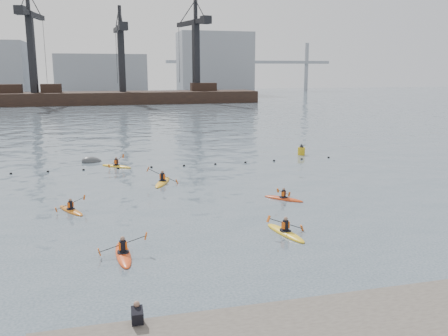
{
  "coord_description": "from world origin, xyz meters",
  "views": [
    {
      "loc": [
        -6.37,
        -20.42,
        8.77
      ],
      "look_at": [
        0.96,
        7.45,
        2.8
      ],
      "focal_mm": 38.0,
      "sensor_mm": 36.0,
      "label": 1
    }
  ],
  "objects": [
    {
      "name": "ground",
      "position": [
        0.0,
        0.0,
        0.0
      ],
      "size": [
        400.0,
        400.0,
        0.0
      ],
      "primitive_type": "plane",
      "color": "#34424C",
      "rests_on": "ground"
    },
    {
      "name": "float_line",
      "position": [
        -0.5,
        22.53,
        0.03
      ],
      "size": [
        33.24,
        0.73,
        0.24
      ],
      "color": "black",
      "rests_on": "ground"
    },
    {
      "name": "barge_pier",
      "position": [
        -0.22,
        110.0,
        1.89
      ],
      "size": [
        72.0,
        19.3,
        29.5
      ],
      "color": "black",
      "rests_on": "ground"
    },
    {
      "name": "skyline",
      "position": [
        2.23,
        150.27,
        9.25
      ],
      "size": [
        141.0,
        28.0,
        22.0
      ],
      "color": "gray",
      "rests_on": "ground"
    },
    {
      "name": "kayaker_0",
      "position": [
        -5.61,
        1.6,
        0.11
      ],
      "size": [
        2.37,
        3.5,
        1.19
      ],
      "rotation": [
        0.0,
        0.0,
        0.04
      ],
      "color": "#E34415",
      "rests_on": "ground"
    },
    {
      "name": "kayaker_1",
      "position": [
        3.12,
        2.51,
        0.11
      ],
      "size": [
        2.37,
        3.52,
        1.33
      ],
      "rotation": [
        0.0,
        0.0,
        0.21
      ],
      "color": "yellow",
      "rests_on": "ground"
    },
    {
      "name": "kayaker_2",
      "position": [
        -8.43,
        9.91,
        0.09
      ],
      "size": [
        1.96,
        2.91,
        1.0
      ],
      "rotation": [
        0.0,
        0.0,
        0.5
      ],
      "color": "#C36412",
      "rests_on": "ground"
    },
    {
      "name": "kayaker_3",
      "position": [
        -1.81,
        16.08,
        0.11
      ],
      "size": [
        2.4,
        3.63,
        1.42
      ],
      "rotation": [
        0.0,
        0.0,
        -0.38
      ],
      "color": "#F1A71C",
      "rests_on": "ground"
    },
    {
      "name": "kayaker_4",
      "position": [
        5.65,
        9.1,
        0.09
      ],
      "size": [
        2.44,
        2.55,
        1.11
      ],
      "rotation": [
        0.0,
        0.0,
        3.89
      ],
      "color": "#C23A12",
      "rests_on": "ground"
    },
    {
      "name": "kayaker_5",
      "position": [
        -5.1,
        23.54,
        0.1
      ],
      "size": [
        2.92,
        2.64,
        1.15
      ],
      "rotation": [
        0.0,
        0.0,
        0.86
      ],
      "color": "yellow",
      "rests_on": "ground"
    },
    {
      "name": "mooring_buoy",
      "position": [
        -7.3,
        26.63,
        0.0
      ],
      "size": [
        2.46,
        1.79,
        1.42
      ],
      "primitive_type": "ellipsoid",
      "rotation": [
        0.0,
        0.21,
        0.29
      ],
      "color": "#37393C",
      "rests_on": "ground"
    },
    {
      "name": "nav_buoy",
      "position": [
        14.0,
        25.03,
        0.42
      ],
      "size": [
        0.75,
        0.75,
        1.37
      ],
      "color": "#BF8C13",
      "rests_on": "ground"
    }
  ]
}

